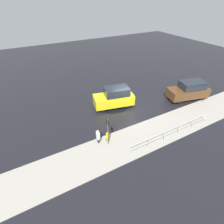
{
  "coord_description": "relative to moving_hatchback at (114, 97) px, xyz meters",
  "views": [
    {
      "loc": [
        8.61,
        12.12,
        9.74
      ],
      "look_at": [
        2.5,
        1.02,
        0.9
      ],
      "focal_mm": 28.0,
      "sensor_mm": 36.0,
      "label": 1
    }
  ],
  "objects": [
    {
      "name": "metal_railing",
      "position": [
        -1.72,
        6.28,
        -0.31
      ],
      "size": [
        8.03,
        0.04,
        1.05
      ],
      "color": "#B7BABF",
      "rests_on": "ground"
    },
    {
      "name": "puddle_patch",
      "position": [
        0.03,
        -0.3,
        -1.02
      ],
      "size": [
        3.29,
        3.29,
        0.01
      ],
      "primitive_type": "cylinder",
      "color": "black",
      "rests_on": "ground"
    },
    {
      "name": "moving_hatchback",
      "position": [
        0.0,
        0.0,
        0.0
      ],
      "size": [
        4.18,
        2.51,
        2.06
      ],
      "color": "yellow",
      "rests_on": "ground"
    },
    {
      "name": "kerb_strip",
      "position": [
        -1.16,
        5.12,
        -1.01
      ],
      "size": [
        24.0,
        3.2,
        0.04
      ],
      "primitive_type": "cube",
      "color": "gray",
      "rests_on": "ground"
    },
    {
      "name": "pedestrian",
      "position": [
        3.64,
        3.91,
        -0.34
      ],
      "size": [
        0.31,
        0.56,
        1.22
      ],
      "color": "silver",
      "rests_on": "ground"
    },
    {
      "name": "sign_post",
      "position": [
        3.08,
        4.47,
        0.55
      ],
      "size": [
        0.07,
        0.44,
        2.4
      ],
      "color": "#4C4C51",
      "rests_on": "ground"
    },
    {
      "name": "ground_plane",
      "position": [
        -1.16,
        0.92,
        -1.03
      ],
      "size": [
        60.0,
        60.0,
        0.0
      ],
      "primitive_type": "plane",
      "color": "black"
    },
    {
      "name": "parked_sedan",
      "position": [
        -7.75,
        2.48,
        -0.03
      ],
      "size": [
        4.59,
        2.71,
        1.98
      ],
      "color": "#513319",
      "rests_on": "ground"
    },
    {
      "name": "fire_hydrant",
      "position": [
        2.9,
        4.06,
        -0.63
      ],
      "size": [
        0.42,
        0.31,
        0.8
      ],
      "color": "gold",
      "rests_on": "ground"
    }
  ]
}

